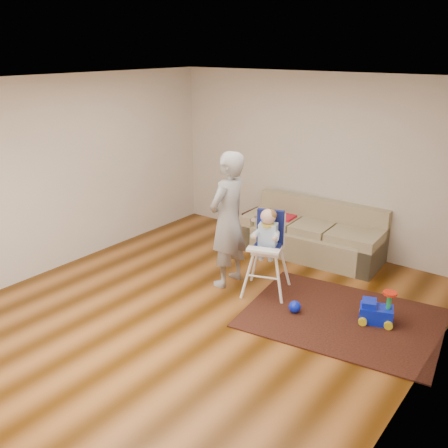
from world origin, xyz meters
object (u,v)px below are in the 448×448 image
Objects in this scene: side_table at (261,226)px; ride_on_toy at (377,306)px; sofa at (313,230)px; high_chair at (267,253)px; adult at (228,220)px; toy_ball at (295,307)px.

ride_on_toy is (2.53, -1.44, -0.01)m from side_table.
ride_on_toy is at bearing -44.40° from sofa.
side_table is 1.15× the size of ride_on_toy.
sofa is at bearing -5.57° from side_table.
high_chair is 0.67m from adult.
high_chair reaches higher than toy_ball.
toy_ball is 0.13× the size of high_chair.
adult is (-0.46, -1.54, 0.50)m from sofa.
adult is (-2.00, -0.19, 0.69)m from ride_on_toy.
side_table is (-0.99, 0.10, -0.17)m from sofa.
ride_on_toy is (1.54, -1.34, -0.18)m from sofa.
high_chair is (-0.58, 0.27, 0.46)m from toy_ball.
sofa is 1.46m from high_chair.
side_table is 3.16× the size of toy_ball.
high_chair is (0.10, -1.45, 0.15)m from sofa.
sofa is at bearing 111.62° from toy_ball.
toy_ball is at bearing -47.38° from side_table.
high_chair reaches higher than sofa.
adult reaches higher than ride_on_toy.
adult is (-0.56, -0.09, 0.35)m from high_chair.
toy_ball is 1.42m from adult.
toy_ball is (1.67, -1.82, -0.14)m from side_table.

